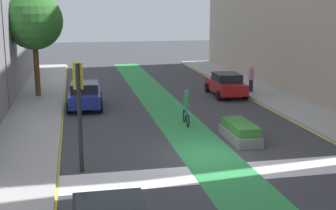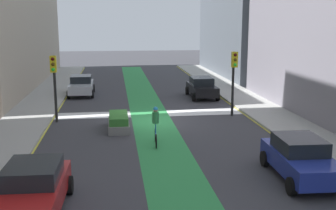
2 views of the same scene
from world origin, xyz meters
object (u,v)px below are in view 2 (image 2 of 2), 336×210
at_px(traffic_signal_near_left, 234,71).
at_px(car_silver_right_near, 81,85).
at_px(car_blue_left_far, 300,158).
at_px(car_red_right_far, 33,189).
at_px(traffic_signal_near_right, 54,76).
at_px(median_planter, 119,122).
at_px(cyclist_in_lane, 156,125).
at_px(car_black_left_near, 202,87).

relative_size(traffic_signal_near_left, car_silver_right_near, 0.95).
bearing_deg(car_blue_left_far, car_red_right_far, 10.75).
bearing_deg(traffic_signal_near_left, car_blue_left_far, 87.70).
xyz_separation_m(traffic_signal_near_right, median_planter, (-3.61, 2.03, -2.36)).
distance_m(traffic_signal_near_left, median_planter, 7.91).
bearing_deg(cyclist_in_lane, median_planter, -60.93).
height_order(car_silver_right_near, cyclist_in_lane, cyclist_in_lane).
bearing_deg(car_red_right_far, traffic_signal_near_left, -128.51).
xyz_separation_m(traffic_signal_near_left, car_silver_right_near, (9.97, -8.88, -2.03)).
height_order(traffic_signal_near_right, traffic_signal_near_left, traffic_signal_near_left).
height_order(traffic_signal_near_left, car_blue_left_far, traffic_signal_near_left).
distance_m(traffic_signal_near_right, traffic_signal_near_left, 10.76).
bearing_deg(traffic_signal_near_right, car_black_left_near, -145.54).
bearing_deg(car_silver_right_near, median_planter, 104.08).
relative_size(car_blue_left_far, cyclist_in_lane, 2.30).
bearing_deg(traffic_signal_near_left, car_silver_right_near, -41.69).
bearing_deg(traffic_signal_near_right, car_silver_right_near, -94.87).
height_order(car_blue_left_far, car_silver_right_near, same).
distance_m(car_red_right_far, car_silver_right_near, 21.29).
height_order(car_blue_left_far, car_black_left_near, same).
relative_size(traffic_signal_near_right, car_silver_right_near, 0.93).
height_order(traffic_signal_near_left, car_silver_right_near, traffic_signal_near_left).
bearing_deg(median_planter, car_red_right_far, 74.71).
bearing_deg(median_planter, car_black_left_near, -126.03).
height_order(car_black_left_near, cyclist_in_lane, cyclist_in_lane).
bearing_deg(cyclist_in_lane, traffic_signal_near_right, -43.96).
relative_size(traffic_signal_near_right, car_red_right_far, 0.92).
height_order(traffic_signal_near_right, car_red_right_far, traffic_signal_near_right).
xyz_separation_m(traffic_signal_near_left, cyclist_in_lane, (5.40, 5.53, -1.86)).
height_order(traffic_signal_near_right, median_planter, traffic_signal_near_right).
distance_m(car_red_right_far, cyclist_in_lane, 8.22).
distance_m(car_black_left_near, cyclist_in_lane, 13.06).
relative_size(traffic_signal_near_left, cyclist_in_lane, 2.17).
relative_size(car_red_right_far, cyclist_in_lane, 2.29).
relative_size(traffic_signal_near_right, car_black_left_near, 0.93).
height_order(car_red_right_far, cyclist_in_lane, cyclist_in_lane).
height_order(traffic_signal_near_right, car_blue_left_far, traffic_signal_near_right).
bearing_deg(traffic_signal_near_left, traffic_signal_near_right, 1.93).
bearing_deg(car_silver_right_near, cyclist_in_lane, 107.60).
xyz_separation_m(car_red_right_far, median_planter, (-2.74, -10.02, -0.40)).
xyz_separation_m(traffic_signal_near_left, car_blue_left_far, (0.43, 10.62, -2.03)).
xyz_separation_m(car_blue_left_far, car_silver_right_near, (9.54, -19.49, 0.00)).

